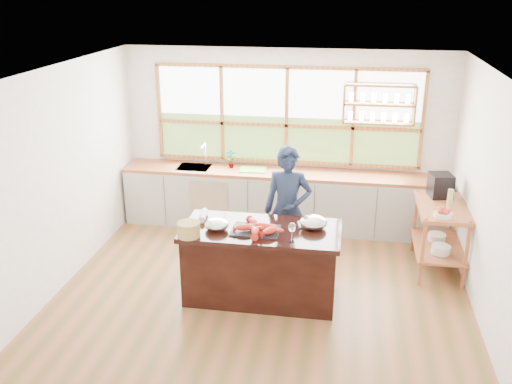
% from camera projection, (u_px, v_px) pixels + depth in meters
% --- Properties ---
extents(ground_plane, '(5.00, 5.00, 0.00)m').
position_uv_depth(ground_plane, '(264.00, 288.00, 7.15)').
color(ground_plane, '#955834').
extents(room_shell, '(5.02, 4.52, 2.71)m').
position_uv_depth(room_shell, '(273.00, 142.00, 7.01)').
color(room_shell, white).
rests_on(room_shell, ground_plane).
extents(back_counter, '(4.90, 0.63, 0.90)m').
position_uv_depth(back_counter, '(282.00, 199.00, 8.79)').
color(back_counter, '#ABA8A0').
rests_on(back_counter, ground_plane).
extents(right_shelf_unit, '(0.62, 1.10, 0.90)m').
position_uv_depth(right_shelf_unit, '(440.00, 227.00, 7.42)').
color(right_shelf_unit, '#AD5C34').
rests_on(right_shelf_unit, ground_plane).
extents(island, '(1.85, 0.90, 0.90)m').
position_uv_depth(island, '(261.00, 263.00, 6.81)').
color(island, black).
rests_on(island, ground_plane).
extents(cook, '(0.62, 0.42, 1.69)m').
position_uv_depth(cook, '(288.00, 210.00, 7.33)').
color(cook, '#182138').
rests_on(cook, ground_plane).
extents(potted_plant, '(0.17, 0.13, 0.30)m').
position_uv_depth(potted_plant, '(231.00, 158.00, 8.76)').
color(potted_plant, slate).
rests_on(potted_plant, back_counter).
extents(cutting_board, '(0.42, 0.33, 0.01)m').
position_uv_depth(cutting_board, '(253.00, 170.00, 8.70)').
color(cutting_board, '#54B634').
rests_on(cutting_board, back_counter).
extents(espresso_machine, '(0.33, 0.34, 0.32)m').
position_uv_depth(espresso_machine, '(441.00, 185.00, 7.59)').
color(espresso_machine, black).
rests_on(espresso_machine, right_shelf_unit).
extents(wine_bottle, '(0.07, 0.07, 0.28)m').
position_uv_depth(wine_bottle, '(450.00, 200.00, 7.13)').
color(wine_bottle, '#A2AB54').
rests_on(wine_bottle, right_shelf_unit).
extents(fruit_bowl, '(0.23, 0.23, 0.11)m').
position_uv_depth(fruit_bowl, '(443.00, 213.00, 6.98)').
color(fruit_bowl, silver).
rests_on(fruit_bowl, right_shelf_unit).
extents(slate_board, '(0.56, 0.41, 0.02)m').
position_uv_depth(slate_board, '(256.00, 230.00, 6.58)').
color(slate_board, black).
rests_on(slate_board, island).
extents(lobster_pile, '(0.52, 0.48, 0.08)m').
position_uv_depth(lobster_pile, '(257.00, 228.00, 6.53)').
color(lobster_pile, red).
rests_on(lobster_pile, slate_board).
extents(mixing_bowl_left, '(0.28, 0.28, 0.14)m').
position_uv_depth(mixing_bowl_left, '(217.00, 225.00, 6.61)').
color(mixing_bowl_left, '#B6B9BD').
rests_on(mixing_bowl_left, island).
extents(mixing_bowl_right, '(0.33, 0.33, 0.16)m').
position_uv_depth(mixing_bowl_right, '(313.00, 222.00, 6.65)').
color(mixing_bowl_right, '#B6B9BD').
rests_on(mixing_bowl_right, island).
extents(wine_glass, '(0.08, 0.08, 0.22)m').
position_uv_depth(wine_glass, '(292.00, 228.00, 6.27)').
color(wine_glass, white).
rests_on(wine_glass, island).
extents(wicker_basket, '(0.26, 0.26, 0.17)m').
position_uv_depth(wicker_basket, '(189.00, 229.00, 6.43)').
color(wicker_basket, '#9F8243').
rests_on(wicker_basket, island).
extents(parchment_roll, '(0.11, 0.31, 0.08)m').
position_uv_depth(parchment_roll, '(203.00, 215.00, 6.92)').
color(parchment_roll, silver).
rests_on(parchment_roll, island).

